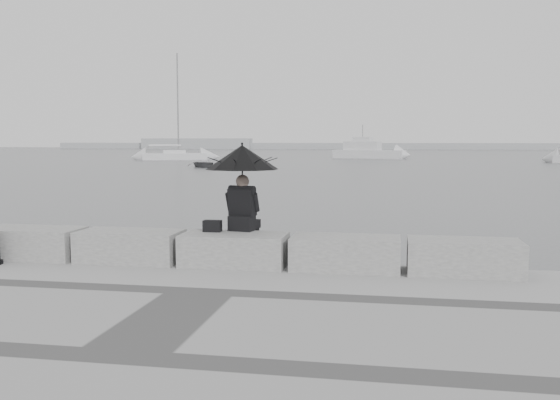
% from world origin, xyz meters
% --- Properties ---
extents(ground, '(360.00, 360.00, 0.00)m').
position_xyz_m(ground, '(0.00, 0.00, 0.00)').
color(ground, '#47494C').
rests_on(ground, ground).
extents(stone_block_far_left, '(1.60, 0.80, 0.50)m').
position_xyz_m(stone_block_far_left, '(-3.40, -0.45, 0.75)').
color(stone_block_far_left, slate).
rests_on(stone_block_far_left, promenade).
extents(stone_block_left, '(1.60, 0.80, 0.50)m').
position_xyz_m(stone_block_left, '(-1.70, -0.45, 0.75)').
color(stone_block_left, slate).
rests_on(stone_block_left, promenade).
extents(stone_block_centre, '(1.60, 0.80, 0.50)m').
position_xyz_m(stone_block_centre, '(0.00, -0.45, 0.75)').
color(stone_block_centre, slate).
rests_on(stone_block_centre, promenade).
extents(stone_block_right, '(1.60, 0.80, 0.50)m').
position_xyz_m(stone_block_right, '(1.70, -0.45, 0.75)').
color(stone_block_right, slate).
rests_on(stone_block_right, promenade).
extents(stone_block_far_right, '(1.60, 0.80, 0.50)m').
position_xyz_m(stone_block_far_right, '(3.40, -0.45, 0.75)').
color(stone_block_far_right, slate).
rests_on(stone_block_far_right, promenade).
extents(seated_person, '(1.16, 1.16, 1.39)m').
position_xyz_m(seated_person, '(0.03, -0.07, 2.00)').
color(seated_person, black).
rests_on(seated_person, stone_block_centre).
extents(bag, '(0.28, 0.16, 0.18)m').
position_xyz_m(bag, '(-0.39, -0.30, 1.09)').
color(bag, black).
rests_on(bag, stone_block_centre).
extents(distant_landmass, '(180.00, 8.00, 2.80)m').
position_xyz_m(distant_landmass, '(-8.14, 154.51, 0.90)').
color(distant_landmass, '#9A9C9F').
rests_on(distant_landmass, ground).
extents(sailboat_left, '(8.03, 4.97, 12.90)m').
position_xyz_m(sailboat_left, '(-23.95, 62.94, 0.52)').
color(sailboat_left, silver).
rests_on(sailboat_left, ground).
extents(motor_cruiser, '(9.64, 5.35, 4.50)m').
position_xyz_m(motor_cruiser, '(-0.84, 73.09, 0.89)').
color(motor_cruiser, silver).
rests_on(motor_cruiser, ground).
extents(dinghy, '(3.67, 3.36, 0.59)m').
position_xyz_m(dinghy, '(-14.27, 43.82, 0.30)').
color(dinghy, slate).
rests_on(dinghy, ground).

